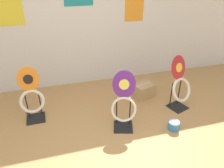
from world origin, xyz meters
TOP-DOWN VIEW (x-y plane):
  - wall_back at (-0.00, 2.39)m, footprint 8.00×0.07m
  - toilet_seat_display_orange_sun at (-0.97, 1.39)m, footprint 0.36×0.29m
  - toilet_seat_display_crimson_swirl at (1.33, 1.08)m, footprint 0.44×0.40m
  - toilet_seat_display_purple_note at (0.29, 0.85)m, footprint 0.41×0.38m
  - paint_can at (0.99, 0.59)m, footprint 0.16×0.16m
  - storage_box at (0.91, 1.55)m, footprint 0.41×0.36m

SIDE VIEW (x-z plane):
  - paint_can at x=0.99m, z-range 0.00..0.14m
  - storage_box at x=0.91m, z-range 0.00..0.24m
  - toilet_seat_display_orange_sun at x=-0.97m, z-range -0.03..0.83m
  - toilet_seat_display_crimson_swirl at x=1.33m, z-range -0.04..0.85m
  - toilet_seat_display_purple_note at x=0.29m, z-range 0.00..0.87m
  - wall_back at x=0.00m, z-range 0.00..2.60m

